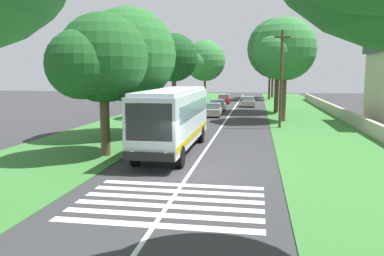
# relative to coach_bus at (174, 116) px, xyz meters

# --- Properties ---
(ground) EXTENTS (160.00, 160.00, 0.00)m
(ground) POSITION_rel_coach_bus_xyz_m (-5.02, -1.80, -2.15)
(ground) COLOR #333335
(grass_verge_left) EXTENTS (120.00, 8.00, 0.04)m
(grass_verge_left) POSITION_rel_coach_bus_xyz_m (9.98, 6.40, -2.13)
(grass_verge_left) COLOR #387533
(grass_verge_left) RESTS_ON ground
(grass_verge_right) EXTENTS (120.00, 8.00, 0.04)m
(grass_verge_right) POSITION_rel_coach_bus_xyz_m (9.98, -10.00, -2.13)
(grass_verge_right) COLOR #387533
(grass_verge_right) RESTS_ON ground
(centre_line) EXTENTS (110.00, 0.16, 0.01)m
(centre_line) POSITION_rel_coach_bus_xyz_m (9.98, -1.80, -2.14)
(centre_line) COLOR silver
(centre_line) RESTS_ON ground
(coach_bus) EXTENTS (11.16, 2.62, 3.73)m
(coach_bus) POSITION_rel_coach_bus_xyz_m (0.00, 0.00, 0.00)
(coach_bus) COLOR silver
(coach_bus) RESTS_ON ground
(zebra_crossing) EXTENTS (4.95, 6.80, 0.01)m
(zebra_crossing) POSITION_rel_coach_bus_xyz_m (-9.21, -1.80, -2.14)
(zebra_crossing) COLOR silver
(zebra_crossing) RESTS_ON ground
(trailing_car_0) EXTENTS (4.30, 1.78, 1.43)m
(trailing_car_0) POSITION_rel_coach_bus_xyz_m (20.22, -0.08, -1.48)
(trailing_car_0) COLOR #B7A893
(trailing_car_0) RESTS_ON ground
(trailing_car_1) EXTENTS (4.30, 1.78, 1.43)m
(trailing_car_1) POSITION_rel_coach_bus_xyz_m (26.19, 0.00, -1.48)
(trailing_car_1) COLOR #B7A893
(trailing_car_1) RESTS_ON ground
(trailing_car_2) EXTENTS (4.30, 1.78, 1.43)m
(trailing_car_2) POSITION_rel_coach_bus_xyz_m (33.59, -3.62, -1.48)
(trailing_car_2) COLOR #B7A893
(trailing_car_2) RESTS_ON ground
(trailing_car_3) EXTENTS (4.30, 1.78, 1.43)m
(trailing_car_3) POSITION_rel_coach_bus_xyz_m (38.73, 0.24, -1.48)
(trailing_car_3) COLOR #B21E1E
(trailing_car_3) RESTS_ON ground
(roadside_tree_left_0) EXTENTS (6.34, 5.06, 7.94)m
(roadside_tree_left_0) POSITION_rel_coach_bus_xyz_m (-1.82, 3.75, 3.18)
(roadside_tree_left_0) COLOR brown
(roadside_tree_left_0) RESTS_ON grass_verge_left
(roadside_tree_left_1) EXTENTS (8.52, 7.07, 9.43)m
(roadside_tree_left_1) POSITION_rel_coach_bus_xyz_m (5.35, 4.77, 3.64)
(roadside_tree_left_1) COLOR #4C3826
(roadside_tree_left_1) RESTS_ON grass_verge_left
(roadside_tree_left_2) EXTENTS (8.35, 7.08, 10.34)m
(roadside_tree_left_2) POSITION_rel_coach_bus_xyz_m (46.60, 4.49, 4.51)
(roadside_tree_left_2) COLOR #4C3826
(roadside_tree_left_2) RESTS_ON grass_verge_left
(roadside_tree_left_3) EXTENTS (6.09, 5.09, 8.74)m
(roadside_tree_left_3) POSITION_rel_coach_bus_xyz_m (17.77, 3.97, 3.97)
(roadside_tree_left_3) COLOR brown
(roadside_tree_left_3) RESTS_ON grass_verge_left
(roadside_tree_right_0) EXTENTS (7.18, 6.02, 9.94)m
(roadside_tree_right_0) POSITION_rel_coach_bus_xyz_m (16.66, -7.22, 4.65)
(roadside_tree_right_0) COLOR brown
(roadside_tree_right_0) RESTS_ON grass_verge_right
(roadside_tree_right_1) EXTENTS (8.96, 7.53, 12.72)m
(roadside_tree_right_1) POSITION_rel_coach_bus_xyz_m (48.60, -6.75, 6.64)
(roadside_tree_right_1) COLOR #3D2D1E
(roadside_tree_right_1) RESTS_ON grass_verge_right
(roadside_tree_right_2) EXTENTS (8.43, 7.10, 11.04)m
(roadside_tree_right_2) POSITION_rel_coach_bus_xyz_m (25.44, -6.97, 5.19)
(roadside_tree_right_2) COLOR #4C3826
(roadside_tree_right_2) RESTS_ON grass_verge_right
(roadside_tree_right_4) EXTENTS (6.33, 5.39, 11.06)m
(roadside_tree_right_4) POSITION_rel_coach_bus_xyz_m (55.47, -7.57, 6.09)
(roadside_tree_right_4) COLOR #4C3826
(roadside_tree_right_4) RESTS_ON grass_verge_right
(utility_pole) EXTENTS (0.24, 1.40, 8.21)m
(utility_pole) POSITION_rel_coach_bus_xyz_m (11.59, -6.80, 2.14)
(utility_pole) COLOR #473828
(utility_pole) RESTS_ON grass_verge_right
(roadside_wall) EXTENTS (70.00, 0.40, 1.08)m
(roadside_wall) POSITION_rel_coach_bus_xyz_m (14.98, -13.40, -1.57)
(roadside_wall) COLOR #B2A893
(roadside_wall) RESTS_ON grass_verge_right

